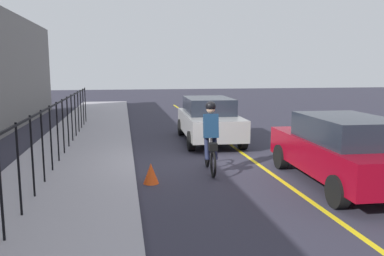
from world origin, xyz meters
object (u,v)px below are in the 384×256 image
at_px(traffic_cone_near, 151,173).
at_px(patrol_sedan, 342,149).
at_px(cyclist_lead, 211,137).
at_px(parked_sedan_rear, 209,119).

bearing_deg(traffic_cone_near, patrol_sedan, -100.72).
bearing_deg(cyclist_lead, patrol_sedan, -114.81).
relative_size(cyclist_lead, parked_sedan_rear, 0.41).
xyz_separation_m(cyclist_lead, traffic_cone_near, (-0.69, 1.56, -0.67)).
relative_size(cyclist_lead, patrol_sedan, 0.41).
bearing_deg(traffic_cone_near, cyclist_lead, -66.06).
distance_m(cyclist_lead, traffic_cone_near, 1.83).
height_order(patrol_sedan, parked_sedan_rear, same).
distance_m(patrol_sedan, parked_sedan_rear, 6.03).
bearing_deg(patrol_sedan, parked_sedan_rear, 19.87).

